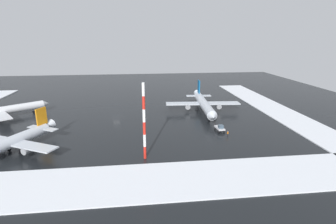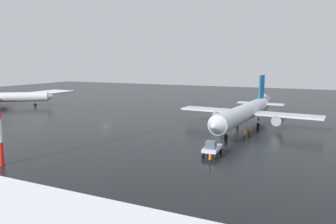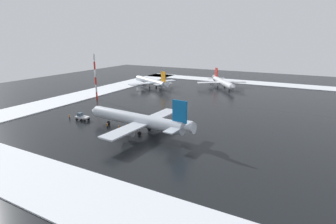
{
  "view_description": "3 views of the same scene",
  "coord_description": "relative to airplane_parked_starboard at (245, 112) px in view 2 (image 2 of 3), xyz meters",
  "views": [
    {
      "loc": [
        8.62,
        -100.51,
        30.51
      ],
      "look_at": [
        20.11,
        -3.96,
        2.23
      ],
      "focal_mm": 28.0,
      "sensor_mm": 36.0,
      "label": 1
    },
    {
      "loc": [
        50.07,
        -68.5,
        14.41
      ],
      "look_at": [
        15.84,
        4.21,
        2.03
      ],
      "focal_mm": 35.0,
      "sensor_mm": 36.0,
      "label": 2
    },
    {
      "loc": [
        94.73,
        42.77,
        26.51
      ],
      "look_at": [
        23.51,
        4.57,
        3.39
      ],
      "focal_mm": 28.0,
      "sensor_mm": 36.0,
      "label": 3
    }
  ],
  "objects": [
    {
      "name": "airplane_parked_starboard",
      "position": [
        0.0,
        0.0,
        0.0
      ],
      "size": [
        31.1,
        37.47,
        11.12
      ],
      "rotation": [
        0.0,
        0.0,
        4.64
      ],
      "color": "silver",
      "rests_on": "ground_plane"
    },
    {
      "name": "pushback_tug",
      "position": [
        -0.19,
        -22.62,
        -2.39
      ],
      "size": [
        2.55,
        4.73,
        2.5
      ],
      "rotation": [
        0.0,
        0.0,
        4.78
      ],
      "color": "silver",
      "rests_on": "ground_plane"
    },
    {
      "name": "ground_crew_near_tug",
      "position": [
        2.05,
        -5.45,
        -2.7
      ],
      "size": [
        0.36,
        0.36,
        1.71
      ],
      "rotation": [
        0.0,
        0.0,
        0.96
      ],
      "color": "black",
      "rests_on": "ground_plane"
    },
    {
      "name": "airplane_foreground_jet",
      "position": [
        -77.97,
        1.43,
        -0.51
      ],
      "size": [
        27.65,
        23.87,
        9.56
      ],
      "rotation": [
        0.0,
        0.0,
        0.62
      ],
      "color": "silver",
      "rests_on": "ground_plane"
    },
    {
      "name": "ground_crew_mid_apron",
      "position": [
        2.0,
        -9.88,
        -2.7
      ],
      "size": [
        0.36,
        0.36,
        1.71
      ],
      "rotation": [
        0.0,
        0.0,
        3.32
      ],
      "color": "black",
      "rests_on": "ground_plane"
    },
    {
      "name": "ground_crew_beside_wing",
      "position": [
        0.97,
        -27.12,
        -2.7
      ],
      "size": [
        0.36,
        0.36,
        1.71
      ],
      "rotation": [
        0.0,
        0.0,
        3.28
      ],
      "color": "black",
      "rests_on": "ground_plane"
    },
    {
      "name": "ground_plane",
      "position": [
        -35.55,
        -1.22,
        -3.68
      ],
      "size": [
        240.0,
        240.0,
        0.0
      ],
      "primitive_type": "plane",
      "color": "black"
    }
  ]
}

